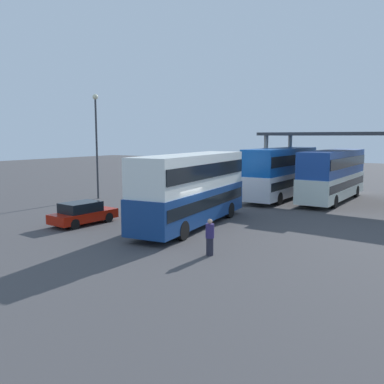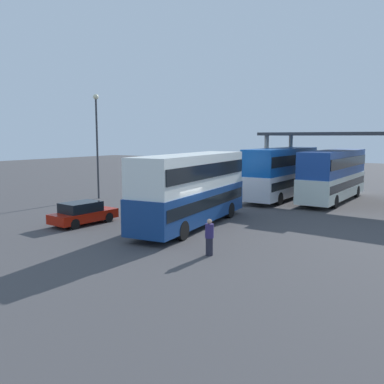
{
  "view_description": "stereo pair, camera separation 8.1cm",
  "coord_description": "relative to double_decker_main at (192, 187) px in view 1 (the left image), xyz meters",
  "views": [
    {
      "loc": [
        12.23,
        -17.88,
        5.18
      ],
      "look_at": [
        -0.59,
        2.25,
        2.0
      ],
      "focal_mm": 38.97,
      "sensor_mm": 36.0,
      "label": 1
    },
    {
      "loc": [
        12.3,
        -17.84,
        5.18
      ],
      "look_at": [
        -0.59,
        2.25,
        2.0
      ],
      "focal_mm": 38.97,
      "sensor_mm": 36.0,
      "label": 2
    }
  ],
  "objects": [
    {
      "name": "lamppost_tall",
      "position": [
        -12.53,
        4.92,
        3.06
      ],
      "size": [
        0.44,
        0.44,
        8.63
      ],
      "color": "#33353A",
      "rests_on": "ground_plane"
    },
    {
      "name": "pedestrian_waiting",
      "position": [
        3.93,
        -4.72,
        -1.49
      ],
      "size": [
        0.38,
        0.38,
        1.63
      ],
      "rotation": [
        0.0,
        0.0,
        2.07
      ],
      "color": "#262633",
      "rests_on": "ground_plane"
    },
    {
      "name": "double_decker_near_canopy",
      "position": [
        0.51,
        13.12,
        0.02
      ],
      "size": [
        2.79,
        10.72,
        4.22
      ],
      "rotation": [
        0.0,
        0.0,
        1.55
      ],
      "color": "silver",
      "rests_on": "ground_plane"
    },
    {
      "name": "parked_hatchback",
      "position": [
        -5.71,
        -3.13,
        -1.62
      ],
      "size": [
        2.0,
        4.14,
        1.35
      ],
      "rotation": [
        0.0,
        0.0,
        1.49
      ],
      "color": "#A71608",
      "rests_on": "ground_plane"
    },
    {
      "name": "ground_plane",
      "position": [
        0.59,
        -2.27,
        -2.3
      ],
      "size": [
        140.0,
        140.0,
        0.0
      ],
      "primitive_type": "plane",
      "color": "#434143"
    },
    {
      "name": "double_decker_mid_row",
      "position": [
        4.49,
        14.03,
        -0.05
      ],
      "size": [
        2.78,
        10.97,
        4.09
      ],
      "rotation": [
        0.0,
        0.0,
        1.55
      ],
      "color": "silver",
      "rests_on": "ground_plane"
    },
    {
      "name": "double_decker_main",
      "position": [
        0.0,
        0.0,
        0.0
      ],
      "size": [
        3.55,
        10.75,
        4.18
      ],
      "rotation": [
        0.0,
        0.0,
        1.68
      ],
      "color": "navy",
      "rests_on": "ground_plane"
    }
  ]
}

